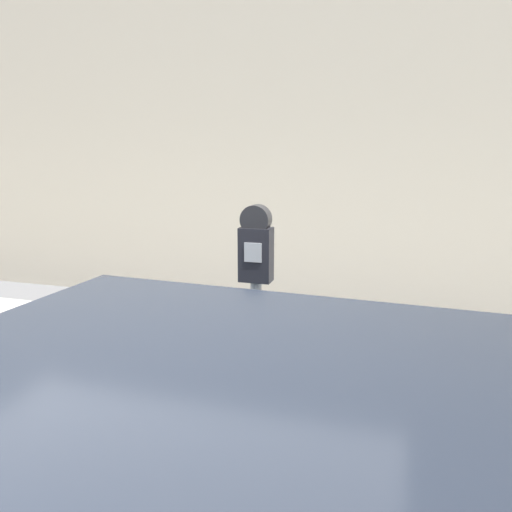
# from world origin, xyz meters

# --- Properties ---
(sidewalk) EXTENTS (24.00, 2.80, 0.13)m
(sidewalk) POSITION_xyz_m (0.00, 2.20, 0.07)
(sidewalk) COLOR #ADAAA3
(sidewalk) RESTS_ON ground_plane
(building_facade) EXTENTS (24.00, 0.30, 6.64)m
(building_facade) POSITION_xyz_m (0.00, 4.87, 3.32)
(building_facade) COLOR beige
(building_facade) RESTS_ON ground_plane
(parking_meter) EXTENTS (0.19, 0.13, 1.60)m
(parking_meter) POSITION_xyz_m (0.31, 1.32, 1.22)
(parking_meter) COLOR gray
(parking_meter) RESTS_ON sidewalk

